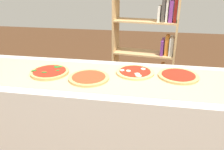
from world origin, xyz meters
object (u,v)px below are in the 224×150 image
at_px(pizza_mozzarella_2, 135,72).
at_px(pizza_plain_1, 89,78).
at_px(bookshelf, 152,55).
at_px(pizza_plain_3, 178,76).
at_px(pizza_spinach_0, 50,72).

bearing_deg(pizza_mozzarella_2, pizza_plain_1, -152.68).
bearing_deg(bookshelf, pizza_plain_3, -79.13).
height_order(pizza_plain_1, bookshelf, bookshelf).
xyz_separation_m(pizza_mozzarella_2, pizza_plain_3, (0.33, -0.02, 0.00)).
distance_m(pizza_spinach_0, pizza_plain_1, 0.33).
height_order(pizza_plain_3, bookshelf, bookshelf).
height_order(pizza_mozzarella_2, pizza_plain_3, pizza_mozzarella_2).
bearing_deg(pizza_plain_1, bookshelf, 68.12).
height_order(pizza_spinach_0, bookshelf, bookshelf).
bearing_deg(bookshelf, pizza_spinach_0, -125.61).
bearing_deg(pizza_spinach_0, bookshelf, 54.39).
distance_m(pizza_spinach_0, bookshelf, 1.38).
distance_m(pizza_spinach_0, pizza_plain_3, 0.99).
relative_size(pizza_plain_3, bookshelf, 0.20).
xyz_separation_m(pizza_plain_3, bookshelf, (-0.19, 1.01, -0.17)).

